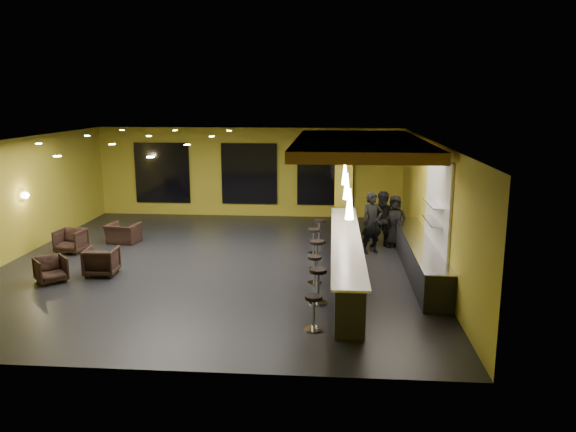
# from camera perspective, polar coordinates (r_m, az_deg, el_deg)

# --- Properties ---
(floor) EXTENTS (12.00, 13.00, 0.10)m
(floor) POSITION_cam_1_polar(r_m,az_deg,el_deg) (16.37, -7.16, -4.88)
(floor) COLOR black
(floor) RESTS_ON ground
(ceiling) EXTENTS (12.00, 13.00, 0.10)m
(ceiling) POSITION_cam_1_polar(r_m,az_deg,el_deg) (15.71, -7.51, 7.79)
(ceiling) COLOR black
(wall_back) EXTENTS (12.00, 0.10, 3.50)m
(wall_back) POSITION_cam_1_polar(r_m,az_deg,el_deg) (22.31, -3.92, 4.47)
(wall_back) COLOR #A69925
(wall_back) RESTS_ON floor
(wall_front) EXTENTS (12.00, 0.10, 3.50)m
(wall_front) POSITION_cam_1_polar(r_m,az_deg,el_deg) (9.81, -15.11, -5.86)
(wall_front) COLOR #A69925
(wall_front) RESTS_ON floor
(wall_left) EXTENTS (0.10, 13.00, 3.50)m
(wall_left) POSITION_cam_1_polar(r_m,az_deg,el_deg) (18.17, -26.37, 1.47)
(wall_left) COLOR #A69925
(wall_left) RESTS_ON floor
(wall_right) EXTENTS (0.10, 13.00, 3.50)m
(wall_right) POSITION_cam_1_polar(r_m,az_deg,el_deg) (15.86, 14.60, 0.97)
(wall_right) COLOR #A69925
(wall_right) RESTS_ON floor
(wood_soffit) EXTENTS (3.60, 8.00, 0.28)m
(wood_soffit) POSITION_cam_1_polar(r_m,az_deg,el_deg) (16.40, 7.18, 7.31)
(wood_soffit) COLOR #9F6A2E
(wood_soffit) RESTS_ON ceiling
(window_left) EXTENTS (2.20, 0.06, 2.40)m
(window_left) POSITION_cam_1_polar(r_m,az_deg,el_deg) (22.98, -12.65, 4.30)
(window_left) COLOR black
(window_left) RESTS_ON wall_back
(window_center) EXTENTS (2.20, 0.06, 2.40)m
(window_center) POSITION_cam_1_polar(r_m,az_deg,el_deg) (22.21, -3.96, 4.30)
(window_center) COLOR black
(window_center) RESTS_ON wall_back
(window_right) EXTENTS (2.20, 0.06, 2.40)m
(window_right) POSITION_cam_1_polar(r_m,az_deg,el_deg) (21.98, 3.82, 4.22)
(window_right) COLOR black
(window_right) RESTS_ON wall_back
(tile_backsplash) EXTENTS (0.06, 3.20, 2.40)m
(tile_backsplash) POSITION_cam_1_polar(r_m,az_deg,el_deg) (14.83, 14.97, 1.18)
(tile_backsplash) COLOR white
(tile_backsplash) RESTS_ON wall_right
(bar_counter) EXTENTS (0.60, 8.00, 1.00)m
(bar_counter) POSITION_cam_1_polar(r_m,az_deg,el_deg) (14.94, 5.89, -4.31)
(bar_counter) COLOR black
(bar_counter) RESTS_ON floor
(bar_top) EXTENTS (0.78, 8.10, 0.05)m
(bar_top) POSITION_cam_1_polar(r_m,az_deg,el_deg) (14.80, 5.93, -2.36)
(bar_top) COLOR white
(bar_top) RESTS_ON bar_counter
(prep_counter) EXTENTS (0.70, 6.00, 0.86)m
(prep_counter) POSITION_cam_1_polar(r_m,az_deg,el_deg) (15.62, 13.21, -4.11)
(prep_counter) COLOR black
(prep_counter) RESTS_ON floor
(prep_top) EXTENTS (0.72, 6.00, 0.03)m
(prep_top) POSITION_cam_1_polar(r_m,az_deg,el_deg) (15.50, 13.29, -2.49)
(prep_top) COLOR silver
(prep_top) RESTS_ON prep_counter
(wall_shelf_lower) EXTENTS (0.30, 1.50, 0.03)m
(wall_shelf_lower) POSITION_cam_1_polar(r_m,az_deg,el_deg) (14.69, 14.49, -0.49)
(wall_shelf_lower) COLOR silver
(wall_shelf_lower) RESTS_ON wall_right
(wall_shelf_upper) EXTENTS (0.30, 1.50, 0.03)m
(wall_shelf_upper) POSITION_cam_1_polar(r_m,az_deg,el_deg) (14.60, 14.58, 1.24)
(wall_shelf_upper) COLOR silver
(wall_shelf_upper) RESTS_ON wall_right
(column) EXTENTS (0.60, 0.60, 3.50)m
(column) POSITION_cam_1_polar(r_m,az_deg,el_deg) (19.16, 5.66, 3.18)
(column) COLOR olive
(column) RESTS_ON floor
(wall_sconce) EXTENTS (0.22, 0.22, 0.22)m
(wall_sconce) POSITION_cam_1_polar(r_m,az_deg,el_deg) (18.50, -25.15, 1.91)
(wall_sconce) COLOR #FFE5B2
(wall_sconce) RESTS_ON wall_left
(pendant_0) EXTENTS (0.20, 0.20, 0.70)m
(pendant_0) POSITION_cam_1_polar(r_m,az_deg,el_deg) (12.56, 6.27, 1.22)
(pendant_0) COLOR white
(pendant_0) RESTS_ON wood_soffit
(pendant_1) EXTENTS (0.20, 0.20, 0.70)m
(pendant_1) POSITION_cam_1_polar(r_m,az_deg,el_deg) (15.02, 6.00, 3.02)
(pendant_1) COLOR white
(pendant_1) RESTS_ON wood_soffit
(pendant_2) EXTENTS (0.20, 0.20, 0.70)m
(pendant_2) POSITION_cam_1_polar(r_m,az_deg,el_deg) (17.49, 5.80, 4.31)
(pendant_2) COLOR white
(pendant_2) RESTS_ON wood_soffit
(staff_a) EXTENTS (0.81, 0.69, 1.87)m
(staff_a) POSITION_cam_1_polar(r_m,az_deg,el_deg) (17.20, 8.52, -0.69)
(staff_a) COLOR black
(staff_a) RESTS_ON floor
(staff_b) EXTENTS (0.90, 0.71, 1.80)m
(staff_b) POSITION_cam_1_polar(r_m,az_deg,el_deg) (17.81, 9.72, -0.40)
(staff_b) COLOR black
(staff_b) RESTS_ON floor
(staff_c) EXTENTS (0.87, 0.63, 1.65)m
(staff_c) POSITION_cam_1_polar(r_m,az_deg,el_deg) (18.04, 10.77, -0.53)
(staff_c) COLOR black
(staff_c) RESTS_ON floor
(armchair_a) EXTENTS (1.01, 1.01, 0.66)m
(armchair_a) POSITION_cam_1_polar(r_m,az_deg,el_deg) (15.73, -22.95, -5.04)
(armchair_a) COLOR black
(armchair_a) RESTS_ON floor
(armchair_b) EXTENTS (0.86, 0.88, 0.75)m
(armchair_b) POSITION_cam_1_polar(r_m,az_deg,el_deg) (15.84, -18.41, -4.39)
(armchair_b) COLOR black
(armchair_b) RESTS_ON floor
(armchair_c) EXTENTS (0.85, 0.87, 0.73)m
(armchair_c) POSITION_cam_1_polar(r_m,az_deg,el_deg) (18.41, -21.19, -2.37)
(armchair_c) COLOR black
(armchair_c) RESTS_ON floor
(armchair_d) EXTENTS (1.10, 0.99, 0.64)m
(armchair_d) POSITION_cam_1_polar(r_m,az_deg,el_deg) (19.08, -16.39, -1.69)
(armchair_d) COLOR black
(armchair_d) RESTS_ON floor
(bar_stool_0) EXTENTS (0.37, 0.37, 0.74)m
(bar_stool_0) POSITION_cam_1_polar(r_m,az_deg,el_deg) (11.59, 2.62, -9.33)
(bar_stool_0) COLOR silver
(bar_stool_0) RESTS_ON floor
(bar_stool_1) EXTENTS (0.42, 0.42, 0.83)m
(bar_stool_1) POSITION_cam_1_polar(r_m,az_deg,el_deg) (12.99, 3.07, -6.65)
(bar_stool_1) COLOR silver
(bar_stool_1) RESTS_ON floor
(bar_stool_2) EXTENTS (0.37, 0.37, 0.73)m
(bar_stool_2) POSITION_cam_1_polar(r_m,az_deg,el_deg) (14.35, 2.72, -5.10)
(bar_stool_2) COLOR silver
(bar_stool_2) RESTS_ON floor
(bar_stool_3) EXTENTS (0.41, 0.41, 0.82)m
(bar_stool_3) POSITION_cam_1_polar(r_m,az_deg,el_deg) (15.48, 2.93, -3.58)
(bar_stool_3) COLOR silver
(bar_stool_3) RESTS_ON floor
(bar_stool_4) EXTENTS (0.39, 0.39, 0.77)m
(bar_stool_4) POSITION_cam_1_polar(r_m,az_deg,el_deg) (17.02, 2.64, -2.23)
(bar_stool_4) COLOR silver
(bar_stool_4) RESTS_ON floor
(bar_stool_5) EXTENTS (0.41, 0.41, 0.81)m
(bar_stool_5) POSITION_cam_1_polar(r_m,az_deg,el_deg) (18.19, 3.22, -1.22)
(bar_stool_5) COLOR silver
(bar_stool_5) RESTS_ON floor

